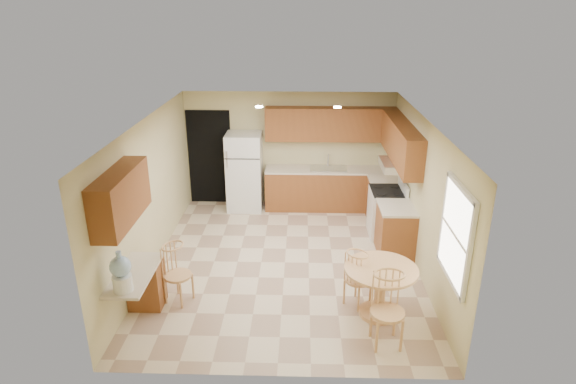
{
  "coord_description": "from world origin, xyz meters",
  "views": [
    {
      "loc": [
        0.27,
        -7.35,
        4.2
      ],
      "look_at": [
        0.04,
        0.3,
        1.2
      ],
      "focal_mm": 30.0,
      "sensor_mm": 36.0,
      "label": 1
    }
  ],
  "objects_px": {
    "stove": "(387,212)",
    "chair_table_b": "(389,308)",
    "dining_table": "(380,284)",
    "chair_desk": "(176,271)",
    "water_crock": "(121,273)",
    "refrigerator": "(245,172)",
    "chair_table_a": "(359,276)"
  },
  "relations": [
    {
      "from": "refrigerator",
      "to": "dining_table",
      "type": "height_order",
      "value": "refrigerator"
    },
    {
      "from": "chair_table_b",
      "to": "chair_desk",
      "type": "xyz_separation_m",
      "value": [
        -2.95,
        0.92,
        -0.06
      ]
    },
    {
      "from": "dining_table",
      "to": "water_crock",
      "type": "height_order",
      "value": "water_crock"
    },
    {
      "from": "chair_table_a",
      "to": "water_crock",
      "type": "bearing_deg",
      "value": -119.9
    },
    {
      "from": "stove",
      "to": "dining_table",
      "type": "height_order",
      "value": "stove"
    },
    {
      "from": "stove",
      "to": "chair_table_a",
      "type": "height_order",
      "value": "stove"
    },
    {
      "from": "stove",
      "to": "water_crock",
      "type": "distance_m",
      "value": 5.16
    },
    {
      "from": "refrigerator",
      "to": "stove",
      "type": "height_order",
      "value": "refrigerator"
    },
    {
      "from": "dining_table",
      "to": "water_crock",
      "type": "xyz_separation_m",
      "value": [
        -3.4,
        -0.66,
        0.52
      ]
    },
    {
      "from": "refrigerator",
      "to": "chair_table_a",
      "type": "xyz_separation_m",
      "value": [
        2.07,
        -3.69,
        -0.31
      ]
    },
    {
      "from": "chair_table_a",
      "to": "chair_desk",
      "type": "distance_m",
      "value": 2.67
    },
    {
      "from": "dining_table",
      "to": "chair_table_a",
      "type": "height_order",
      "value": "chair_table_a"
    },
    {
      "from": "dining_table",
      "to": "chair_table_b",
      "type": "relative_size",
      "value": 1.01
    },
    {
      "from": "dining_table",
      "to": "chair_table_a",
      "type": "relative_size",
      "value": 1.19
    },
    {
      "from": "stove",
      "to": "chair_table_a",
      "type": "xyz_separation_m",
      "value": [
        -0.81,
        -2.47,
        0.06
      ]
    },
    {
      "from": "chair_table_a",
      "to": "chair_table_b",
      "type": "relative_size",
      "value": 0.85
    },
    {
      "from": "chair_table_b",
      "to": "water_crock",
      "type": "height_order",
      "value": "water_crock"
    },
    {
      "from": "stove",
      "to": "chair_table_a",
      "type": "distance_m",
      "value": 2.6
    },
    {
      "from": "water_crock",
      "to": "refrigerator",
      "type": "bearing_deg",
      "value": 76.92
    },
    {
      "from": "refrigerator",
      "to": "chair_table_a",
      "type": "bearing_deg",
      "value": -60.71
    },
    {
      "from": "stove",
      "to": "chair_table_b",
      "type": "relative_size",
      "value": 1.07
    },
    {
      "from": "refrigerator",
      "to": "chair_table_b",
      "type": "height_order",
      "value": "refrigerator"
    },
    {
      "from": "dining_table",
      "to": "chair_table_b",
      "type": "distance_m",
      "value": 0.76
    },
    {
      "from": "chair_table_b",
      "to": "water_crock",
      "type": "relative_size",
      "value": 1.82
    },
    {
      "from": "refrigerator",
      "to": "dining_table",
      "type": "relative_size",
      "value": 1.63
    },
    {
      "from": "chair_table_a",
      "to": "chair_desk",
      "type": "relative_size",
      "value": 0.94
    },
    {
      "from": "dining_table",
      "to": "chair_table_a",
      "type": "bearing_deg",
      "value": 149.22
    },
    {
      "from": "chair_table_b",
      "to": "water_crock",
      "type": "bearing_deg",
      "value": -7.02
    },
    {
      "from": "dining_table",
      "to": "chair_desk",
      "type": "bearing_deg",
      "value": 176.74
    },
    {
      "from": "refrigerator",
      "to": "chair_table_a",
      "type": "relative_size",
      "value": 1.94
    },
    {
      "from": "chair_desk",
      "to": "water_crock",
      "type": "height_order",
      "value": "water_crock"
    },
    {
      "from": "stove",
      "to": "chair_table_b",
      "type": "bearing_deg",
      "value": -98.82
    }
  ]
}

